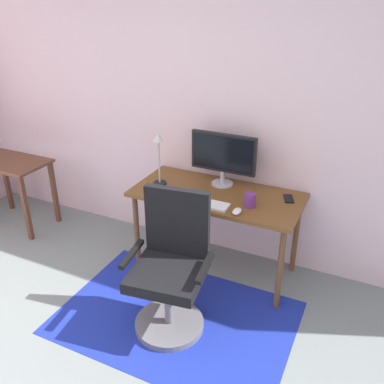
% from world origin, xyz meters
% --- Properties ---
extents(wall_back, '(6.00, 0.10, 2.60)m').
position_xyz_m(wall_back, '(0.00, 2.20, 1.30)').
color(wall_back, silver).
rests_on(wall_back, ground).
extents(area_rug, '(1.68, 1.15, 0.01)m').
position_xyz_m(area_rug, '(0.17, 1.13, 0.00)').
color(area_rug, '#1B2C9C').
rests_on(area_rug, ground).
extents(desk, '(1.34, 0.63, 0.72)m').
position_xyz_m(desk, '(0.19, 1.81, 0.64)').
color(desk, brown).
rests_on(desk, ground).
extents(monitor, '(0.55, 0.18, 0.44)m').
position_xyz_m(monitor, '(0.17, 1.99, 0.98)').
color(monitor, '#B2B2B7').
rests_on(monitor, desk).
extents(keyboard, '(0.43, 0.13, 0.02)m').
position_xyz_m(keyboard, '(0.15, 1.60, 0.73)').
color(keyboard, white).
rests_on(keyboard, desk).
extents(computer_mouse, '(0.06, 0.10, 0.03)m').
position_xyz_m(computer_mouse, '(0.45, 1.57, 0.74)').
color(computer_mouse, white).
rests_on(computer_mouse, desk).
extents(coffee_cup, '(0.08, 0.08, 0.11)m').
position_xyz_m(coffee_cup, '(0.50, 1.71, 0.78)').
color(coffee_cup, '#6B307C').
rests_on(coffee_cup, desk).
extents(cell_phone, '(0.11, 0.16, 0.01)m').
position_xyz_m(cell_phone, '(0.73, 1.96, 0.73)').
color(cell_phone, black).
rests_on(cell_phone, desk).
extents(desk_lamp, '(0.11, 0.11, 0.43)m').
position_xyz_m(desk_lamp, '(-0.30, 1.77, 1.00)').
color(desk_lamp, black).
rests_on(desk_lamp, desk).
extents(office_chair, '(0.60, 0.54, 1.00)m').
position_xyz_m(office_chair, '(0.16, 1.09, 0.43)').
color(office_chair, slate).
rests_on(office_chair, ground).
extents(side_table, '(0.74, 0.46, 0.69)m').
position_xyz_m(side_table, '(-1.92, 1.67, 0.56)').
color(side_table, brown).
rests_on(side_table, ground).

